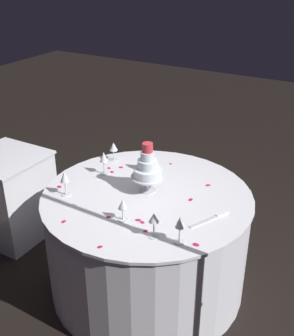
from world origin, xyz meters
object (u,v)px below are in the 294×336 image
(side_table, at_px, (10,196))
(wine_glass_1, at_px, (180,223))
(wine_glass_5, at_px, (114,147))
(wine_glass_0, at_px, (104,158))
(wine_glass_2, at_px, (65,178))
(wine_glass_6, at_px, (154,219))
(main_table, at_px, (147,241))
(wine_glass_3, at_px, (146,155))
(cake_knife, at_px, (212,218))
(tiered_cake, at_px, (148,168))
(decorative_arch, at_px, (106,79))
(wine_glass_4, at_px, (123,205))

(side_table, relative_size, wine_glass_1, 4.30)
(wine_glass_1, distance_m, wine_glass_5, 1.12)
(wine_glass_0, bearing_deg, wine_glass_2, 82.69)
(wine_glass_0, distance_m, wine_glass_6, 0.83)
(wine_glass_1, bearing_deg, main_table, -41.04)
(wine_glass_1, height_order, wine_glass_3, wine_glass_1)
(cake_knife, bearing_deg, wine_glass_2, 12.84)
(tiered_cake, height_order, wine_glass_3, tiered_cake)
(wine_glass_1, xyz_separation_m, wine_glass_5, (0.89, -0.68, -0.02))
(main_table, relative_size, wine_glass_6, 8.89)
(tiered_cake, relative_size, wine_glass_6, 2.20)
(wine_glass_5, bearing_deg, wine_glass_1, 142.52)
(wine_glass_2, distance_m, wine_glass_5, 0.59)
(wine_glass_2, bearing_deg, decorative_arch, 163.24)
(tiered_cake, xyz_separation_m, wine_glass_1, (-0.43, 0.41, -0.04))
(wine_glass_3, bearing_deg, wine_glass_0, 40.45)
(main_table, xyz_separation_m, wine_glass_1, (-0.41, 0.36, 0.50))
(decorative_arch, bearing_deg, wine_glass_1, -173.68)
(main_table, bearing_deg, decorative_arch, 89.85)
(side_table, relative_size, tiered_cake, 2.12)
(main_table, bearing_deg, wine_glass_0, -13.94)
(wine_glass_6, bearing_deg, main_table, -55.41)
(main_table, bearing_deg, wine_glass_5, -34.12)
(wine_glass_2, xyz_separation_m, cake_knife, (-0.93, -0.21, -0.12))
(wine_glass_6, distance_m, cake_knife, 0.41)
(wine_glass_0, bearing_deg, wine_glass_3, -139.55)
(wine_glass_4, distance_m, cake_knife, 0.54)
(tiered_cake, distance_m, wine_glass_1, 0.60)
(wine_glass_4, bearing_deg, wine_glass_0, -44.58)
(tiered_cake, relative_size, cake_knife, 1.25)
(wine_glass_2, relative_size, cake_knife, 0.62)
(wine_glass_3, bearing_deg, wine_glass_5, -5.13)
(decorative_arch, distance_m, wine_glass_4, 0.77)
(wine_glass_2, distance_m, wine_glass_4, 0.49)
(wine_glass_4, bearing_deg, side_table, -13.21)
(wine_glass_0, height_order, wine_glass_1, wine_glass_0)
(wine_glass_2, bearing_deg, side_table, -16.54)
(wine_glass_2, bearing_deg, main_table, -149.78)
(side_table, relative_size, wine_glass_5, 5.00)
(wine_glass_1, distance_m, wine_glass_4, 0.39)
(decorative_arch, xyz_separation_m, side_table, (1.30, -0.39, -1.25))
(decorative_arch, relative_size, wine_glass_4, 17.49)
(decorative_arch, height_order, wine_glass_1, decorative_arch)
(decorative_arch, relative_size, wine_glass_2, 14.61)
(wine_glass_0, xyz_separation_m, wine_glass_3, (-0.23, -0.20, -0.00))
(main_table, distance_m, wine_glass_0, 0.65)
(wine_glass_1, height_order, cake_knife, wine_glass_1)
(side_table, xyz_separation_m, wine_glass_6, (-1.56, 0.37, 0.50))
(wine_glass_0, distance_m, wine_glass_2, 0.37)
(tiered_cake, xyz_separation_m, wine_glass_0, (0.39, -0.05, -0.04))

